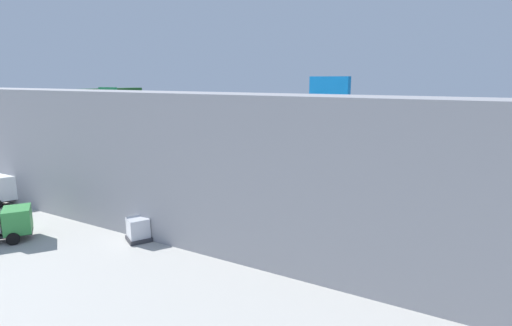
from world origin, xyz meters
TOP-DOWN VIEW (x-y plane):
  - ground at (0.00, 48.00)m, footprint 240.00×320.00m
  - terminal_building at (-28.09, 10.76)m, footprint 4.00×54.03m
  - airliner_foreground at (-10.63, 15.43)m, footprint 33.55×39.94m
  - airliner_mid_apron at (-4.73, 57.92)m, footprint 29.80×36.03m
  - service_truck_baggage at (-26.87, 15.15)m, footprint 4.35×6.98m
  - service_truck_catering at (-4.13, -0.09)m, footprint 3.65×6.59m
  - cargo_container_near at (-19.79, 22.86)m, footprint 2.24×2.24m
  - cargo_container_mid at (-23.75, 22.92)m, footprint 2.00×2.00m
  - cargo_container_far at (-30.46, 9.84)m, footprint 2.19×2.19m
  - crew_marshaller at (-15.75, 8.87)m, footprint 0.38×0.59m
  - crew_loader_left at (-5.96, 8.98)m, footprint 0.26×0.63m
  - crew_loader_right at (-11.39, 5.25)m, footprint 0.41×0.57m
  - crew_supervisor at (-23.09, 2.43)m, footprint 0.31×0.62m
  - apron_guide_line at (-13.84, 10.96)m, footprint 0.30×60.00m

SIDE VIEW (x-z plane):
  - ground at x=0.00m, z-range -0.20..0.00m
  - apron_guide_line at x=-13.84m, z-range 0.00..0.01m
  - cargo_container_far at x=-30.46m, z-range -0.05..1.79m
  - cargo_container_near at x=-19.79m, z-range -0.05..1.91m
  - cargo_container_mid at x=-23.75m, z-range -0.05..1.97m
  - crew_loader_right at x=-11.39m, z-range 0.15..1.85m
  - crew_loader_left at x=-5.96m, z-range 0.16..1.90m
  - crew_marshaller at x=-15.75m, z-range 0.17..1.94m
  - crew_supervisor at x=-23.09m, z-range 0.17..1.94m
  - service_truck_baggage at x=-26.87m, z-range -0.19..2.52m
  - service_truck_catering at x=-4.13m, z-range 0.15..3.04m
  - airliner_mid_apron at x=-4.73m, z-range -2.21..8.06m
  - airliner_foreground at x=-10.63m, z-range -2.56..9.34m
  - terminal_building at x=-28.09m, z-range 0.00..10.77m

